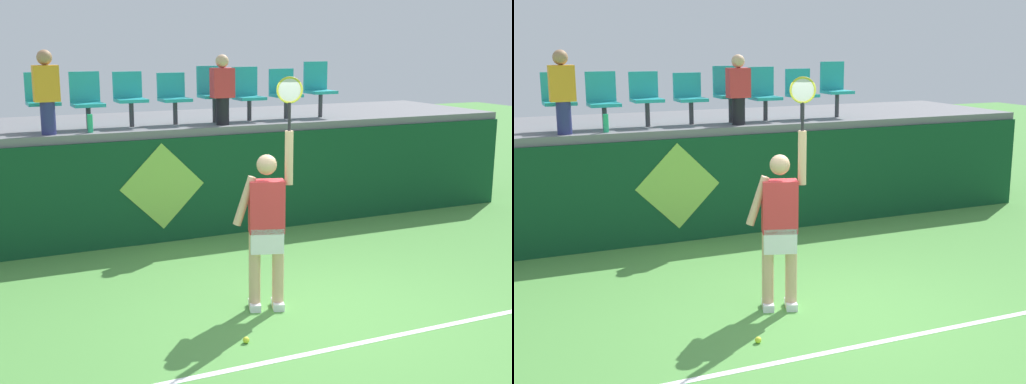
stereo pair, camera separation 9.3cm
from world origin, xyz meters
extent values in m
plane|color=#519342|center=(0.00, 0.00, 0.00)|extent=(40.00, 40.00, 0.00)
cube|color=#0F4223|center=(0.00, 3.52, 0.77)|extent=(11.08, 0.20, 1.54)
cube|color=slate|center=(0.00, 4.83, 1.60)|extent=(11.08, 2.73, 0.12)
cube|color=white|center=(0.00, -0.77, 0.00)|extent=(9.98, 0.08, 0.01)
cube|color=white|center=(-0.58, 0.49, 0.04)|extent=(0.19, 0.28, 0.08)
cube|color=white|center=(-0.34, 0.41, 0.04)|extent=(0.19, 0.28, 0.08)
cylinder|color=#DBAD84|center=(-0.58, 0.49, 0.44)|extent=(0.13, 0.13, 0.88)
cylinder|color=#DBAD84|center=(-0.34, 0.41, 0.44)|extent=(0.13, 0.13, 0.88)
cube|color=white|center=(-0.46, 0.45, 0.80)|extent=(0.41, 0.32, 0.28)
cube|color=red|center=(-0.46, 0.45, 1.17)|extent=(0.43, 0.33, 0.58)
sphere|color=#DBAD84|center=(-0.46, 0.45, 1.63)|extent=(0.22, 0.22, 0.22)
cylinder|color=#DBAD84|center=(-0.69, 0.53, 1.24)|extent=(0.27, 0.16, 0.55)
cylinder|color=#DBAD84|center=(-0.23, 0.38, 1.70)|extent=(0.09, 0.09, 0.58)
cylinder|color=black|center=(-0.23, 0.38, 2.14)|extent=(0.03, 0.03, 0.30)
torus|color=gold|center=(-0.23, 0.38, 2.42)|extent=(0.27, 0.11, 0.28)
ellipsoid|color=silver|center=(-0.23, 0.38, 2.42)|extent=(0.23, 0.09, 0.24)
sphere|color=#D1E533|center=(-1.03, -0.30, 0.03)|extent=(0.07, 0.07, 0.07)
cylinder|color=#26B272|center=(-1.68, 3.66, 1.78)|extent=(0.08, 0.08, 0.26)
cylinder|color=#38383D|center=(-2.24, 4.07, 1.84)|extent=(0.07, 0.07, 0.37)
cube|color=teal|center=(-2.24, 4.07, 2.05)|extent=(0.44, 0.42, 0.05)
cube|color=teal|center=(-2.24, 4.26, 2.28)|extent=(0.44, 0.04, 0.40)
cylinder|color=#38383D|center=(-1.62, 4.07, 1.82)|extent=(0.07, 0.07, 0.33)
cube|color=teal|center=(-1.62, 4.07, 2.01)|extent=(0.44, 0.42, 0.05)
cube|color=teal|center=(-1.62, 4.26, 2.25)|extent=(0.44, 0.04, 0.45)
cylinder|color=#38383D|center=(-0.98, 4.07, 1.84)|extent=(0.07, 0.07, 0.37)
cube|color=teal|center=(-0.98, 4.07, 2.05)|extent=(0.44, 0.42, 0.05)
cube|color=teal|center=(-0.98, 4.26, 2.27)|extent=(0.44, 0.04, 0.39)
cylinder|color=#38383D|center=(-0.30, 4.07, 1.83)|extent=(0.07, 0.07, 0.35)
cube|color=teal|center=(-0.30, 4.07, 2.03)|extent=(0.44, 0.42, 0.05)
cube|color=teal|center=(-0.30, 4.26, 2.25)|extent=(0.44, 0.04, 0.38)
cylinder|color=#38383D|center=(0.35, 4.07, 1.85)|extent=(0.07, 0.07, 0.39)
cube|color=teal|center=(0.35, 4.07, 2.07)|extent=(0.44, 0.42, 0.05)
cube|color=teal|center=(0.35, 4.26, 2.31)|extent=(0.44, 0.04, 0.44)
cylinder|color=#38383D|center=(0.95, 4.07, 1.82)|extent=(0.07, 0.07, 0.34)
cube|color=teal|center=(0.95, 4.07, 2.02)|extent=(0.44, 0.42, 0.05)
cube|color=teal|center=(0.95, 4.26, 2.27)|extent=(0.44, 0.04, 0.46)
cylinder|color=#38383D|center=(1.61, 4.07, 1.84)|extent=(0.07, 0.07, 0.36)
cube|color=teal|center=(1.61, 4.07, 2.04)|extent=(0.44, 0.42, 0.05)
cube|color=teal|center=(1.61, 4.26, 2.26)|extent=(0.44, 0.04, 0.40)
cylinder|color=#38383D|center=(2.25, 4.07, 1.85)|extent=(0.07, 0.07, 0.39)
cube|color=teal|center=(2.25, 4.07, 2.07)|extent=(0.44, 0.42, 0.05)
cube|color=teal|center=(2.25, 4.26, 2.34)|extent=(0.44, 0.04, 0.47)
cylinder|color=black|center=(0.35, 3.74, 1.86)|extent=(0.20, 0.20, 0.41)
cube|color=red|center=(0.35, 3.74, 2.29)|extent=(0.34, 0.20, 0.45)
sphere|color=#DBAD84|center=(0.35, 3.74, 2.62)|extent=(0.20, 0.20, 0.20)
cylinder|color=navy|center=(-2.24, 3.68, 1.88)|extent=(0.20, 0.20, 0.45)
cube|color=orange|center=(-2.24, 3.68, 2.35)|extent=(0.34, 0.20, 0.49)
sphere|color=#A87A56|center=(-2.24, 3.68, 2.70)|extent=(0.21, 0.21, 0.21)
cube|color=#0F4223|center=(-0.73, 3.41, 0.00)|extent=(0.90, 0.01, 0.00)
plane|color=#8CC64C|center=(-0.73, 3.41, 0.84)|extent=(1.27, 0.00, 1.27)
camera|label=1|loc=(-3.58, -6.14, 2.93)|focal=48.75mm
camera|label=2|loc=(-3.50, -6.18, 2.93)|focal=48.75mm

